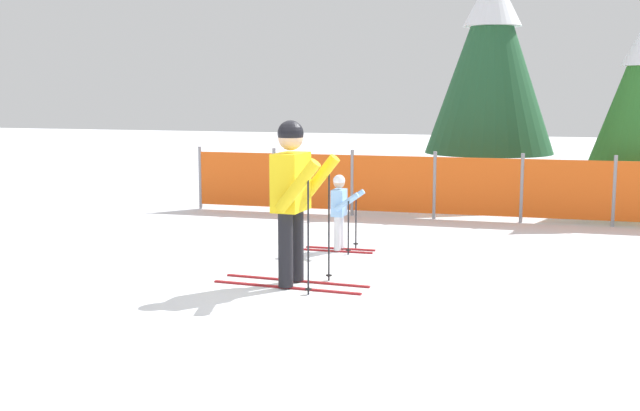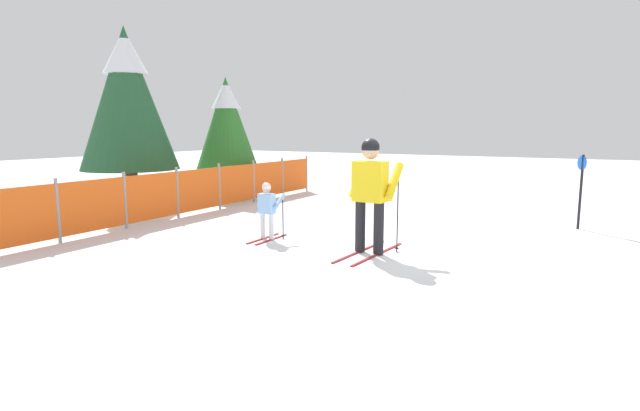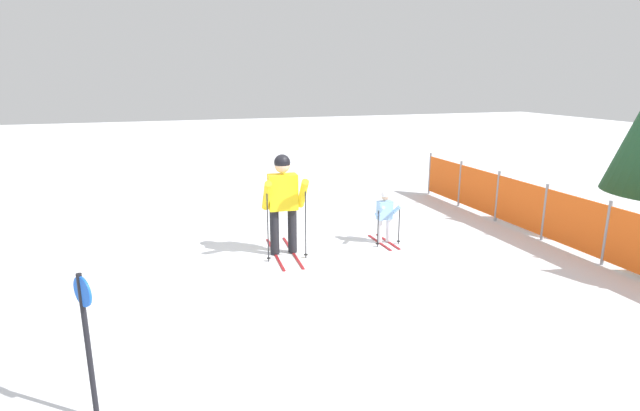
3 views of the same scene
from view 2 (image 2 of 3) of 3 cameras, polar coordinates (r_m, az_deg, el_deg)
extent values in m
plane|color=white|center=(8.15, 8.04, -5.21)|extent=(60.00, 60.00, 0.00)
cube|color=maroon|center=(8.06, 4.59, -5.24)|extent=(1.71, 0.13, 0.02)
cube|color=maroon|center=(7.91, 6.66, -5.53)|extent=(1.71, 0.13, 0.02)
cylinder|color=black|center=(7.97, 4.62, -2.34)|extent=(0.16, 0.16, 0.81)
cylinder|color=black|center=(7.82, 6.72, -2.58)|extent=(0.16, 0.16, 0.81)
cube|color=yellow|center=(7.79, 5.74, 2.75)|extent=(0.31, 0.52, 0.63)
cylinder|color=yellow|center=(8.11, 4.41, 3.00)|extent=(0.51, 0.15, 0.59)
cylinder|color=yellow|center=(7.83, 8.47, 2.73)|extent=(0.51, 0.15, 0.59)
sphere|color=#D8AD8C|center=(7.75, 5.79, 6.27)|extent=(0.27, 0.27, 0.27)
sphere|color=black|center=(7.75, 5.80, 6.62)|extent=(0.28, 0.28, 0.28)
cylinder|color=black|center=(8.29, 4.67, -0.46)|extent=(0.02, 0.02, 1.26)
cylinder|color=black|center=(8.40, 4.62, -4.31)|extent=(0.07, 0.07, 0.01)
cylinder|color=black|center=(8.01, 8.86, -0.87)|extent=(0.02, 0.02, 1.26)
cylinder|color=black|center=(8.12, 8.77, -4.85)|extent=(0.07, 0.07, 0.01)
cube|color=maroon|center=(9.01, -6.53, -3.77)|extent=(0.96, 0.06, 0.02)
cube|color=maroon|center=(8.91, -5.57, -3.90)|extent=(0.96, 0.06, 0.02)
cylinder|color=silver|center=(8.97, -6.55, -2.29)|extent=(0.09, 0.09, 0.45)
cylinder|color=silver|center=(8.86, -5.59, -2.40)|extent=(0.09, 0.09, 0.45)
cube|color=#8CBFF2|center=(8.85, -6.12, 0.22)|extent=(0.17, 0.29, 0.35)
cylinder|color=#8CBFF2|center=(9.06, -6.51, 0.64)|extent=(0.34, 0.08, 0.27)
cylinder|color=#8CBFF2|center=(8.86, -4.64, 0.49)|extent=(0.34, 0.08, 0.27)
sphere|color=#D8AD8C|center=(8.81, -6.15, 1.94)|extent=(0.15, 0.15, 0.15)
sphere|color=white|center=(8.81, -6.15, 2.11)|extent=(0.16, 0.16, 0.16)
cylinder|color=black|center=(9.17, -6.58, -1.38)|extent=(0.02, 0.02, 0.71)
cylinder|color=black|center=(9.22, -6.55, -3.17)|extent=(0.07, 0.07, 0.01)
cylinder|color=black|center=(8.92, -4.25, -1.62)|extent=(0.02, 0.02, 0.71)
cylinder|color=black|center=(8.98, -4.23, -3.46)|extent=(0.07, 0.07, 0.01)
cylinder|color=gray|center=(9.69, -27.78, -0.53)|extent=(0.06, 0.06, 1.13)
cylinder|color=gray|center=(10.51, -21.39, 0.53)|extent=(0.06, 0.06, 1.13)
cylinder|color=gray|center=(11.45, -15.99, 1.41)|extent=(0.06, 0.06, 1.13)
cylinder|color=gray|center=(12.47, -11.43, 2.15)|extent=(0.06, 0.06, 1.13)
cylinder|color=gray|center=(13.57, -7.59, 2.76)|extent=(0.06, 0.06, 1.13)
cylinder|color=gray|center=(14.71, -4.33, 3.27)|extent=(0.06, 0.06, 1.13)
cylinder|color=gray|center=(15.90, -1.54, 3.69)|extent=(0.06, 0.06, 1.13)
cube|color=#EE5B19|center=(9.33, -31.37, -1.12)|extent=(1.41, 0.05, 0.95)
cube|color=#EE5B19|center=(10.08, -24.45, 0.02)|extent=(1.41, 0.05, 0.95)
cube|color=#EE5B19|center=(10.97, -18.57, 0.99)|extent=(1.41, 0.05, 0.95)
cube|color=#EE5B19|center=(11.95, -13.61, 1.80)|extent=(1.41, 0.05, 0.95)
cube|color=#EE5B19|center=(13.01, -9.43, 2.47)|extent=(1.41, 0.05, 0.95)
cube|color=#EE5B19|center=(14.13, -5.89, 3.03)|extent=(1.41, 0.05, 0.95)
cube|color=#EE5B19|center=(15.30, -2.88, 3.49)|extent=(1.41, 0.05, 0.95)
cylinder|color=#4C3823|center=(14.78, -10.44, 2.39)|extent=(0.23, 0.23, 0.72)
cone|color=#2D712A|center=(14.69, -10.63, 9.03)|extent=(1.84, 1.84, 2.70)
cone|color=white|center=(14.72, -10.72, 12.39)|extent=(0.83, 0.83, 0.81)
cylinder|color=#4C3823|center=(13.60, -20.66, 1.90)|extent=(0.30, 0.30, 0.94)
cone|color=#235632|center=(13.54, -21.17, 11.31)|extent=(2.40, 2.40, 3.52)
cone|color=white|center=(13.65, -21.44, 16.02)|extent=(1.08, 1.08, 1.05)
cylinder|color=black|center=(10.99, 27.63, 1.35)|extent=(0.05, 0.05, 1.46)
cylinder|color=blue|center=(10.97, 27.76, 4.34)|extent=(0.24, 0.17, 0.28)
camera|label=1|loc=(11.05, 57.34, 5.75)|focal=45.00mm
camera|label=3|loc=(15.48, 26.24, 12.16)|focal=28.00mm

